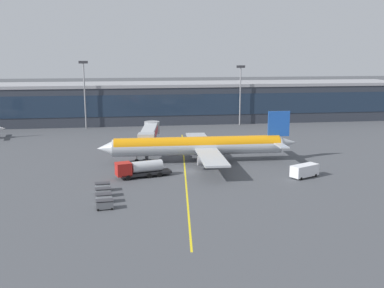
{
  "coord_description": "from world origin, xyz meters",
  "views": [
    {
      "loc": [
        -11.96,
        -88.77,
        23.85
      ],
      "look_at": [
        1.59,
        5.96,
        4.5
      ],
      "focal_mm": 42.58,
      "sensor_mm": 36.0,
      "label": 1
    }
  ],
  "objects_px": {
    "main_airliner": "(199,146)",
    "baggage_cart_3": "(103,187)",
    "lavatory_truck": "(304,170)",
    "baggage_cart_0": "(105,204)",
    "fuel_tanker": "(140,169)",
    "baggage_cart_2": "(103,192)",
    "baggage_cart_1": "(104,198)"
  },
  "relations": [
    {
      "from": "baggage_cart_3",
      "to": "baggage_cart_0",
      "type": "bearing_deg",
      "value": -85.25
    },
    {
      "from": "lavatory_truck",
      "to": "baggage_cart_1",
      "type": "relative_size",
      "value": 2.25
    },
    {
      "from": "main_airliner",
      "to": "baggage_cart_3",
      "type": "relative_size",
      "value": 15.99
    },
    {
      "from": "lavatory_truck",
      "to": "baggage_cart_3",
      "type": "xyz_separation_m",
      "value": [
        -38.23,
        -3.44,
        -0.64
      ]
    },
    {
      "from": "baggage_cart_2",
      "to": "main_airliner",
      "type": "bearing_deg",
      "value": 48.04
    },
    {
      "from": "lavatory_truck",
      "to": "baggage_cart_2",
      "type": "xyz_separation_m",
      "value": [
        -37.96,
        -6.63,
        -0.64
      ]
    },
    {
      "from": "fuel_tanker",
      "to": "baggage_cart_0",
      "type": "xyz_separation_m",
      "value": [
        -5.94,
        -17.49,
        -0.96
      ]
    },
    {
      "from": "main_airliner",
      "to": "baggage_cart_2",
      "type": "xyz_separation_m",
      "value": [
        -19.84,
        -22.07,
        -2.9
      ]
    },
    {
      "from": "baggage_cart_0",
      "to": "baggage_cart_2",
      "type": "height_order",
      "value": "same"
    },
    {
      "from": "baggage_cart_1",
      "to": "baggage_cart_3",
      "type": "bearing_deg",
      "value": 94.75
    },
    {
      "from": "main_airliner",
      "to": "baggage_cart_0",
      "type": "relative_size",
      "value": 15.99
    },
    {
      "from": "main_airliner",
      "to": "fuel_tanker",
      "type": "xyz_separation_m",
      "value": [
        -13.37,
        -10.96,
        -1.93
      ]
    },
    {
      "from": "fuel_tanker",
      "to": "baggage_cart_3",
      "type": "xyz_separation_m",
      "value": [
        -6.74,
        -7.92,
        -0.96
      ]
    },
    {
      "from": "main_airliner",
      "to": "baggage_cart_3",
      "type": "bearing_deg",
      "value": -136.81
    },
    {
      "from": "fuel_tanker",
      "to": "baggage_cart_2",
      "type": "relative_size",
      "value": 4.0
    },
    {
      "from": "main_airliner",
      "to": "baggage_cart_0",
      "type": "height_order",
      "value": "main_airliner"
    },
    {
      "from": "baggage_cart_0",
      "to": "baggage_cart_3",
      "type": "xyz_separation_m",
      "value": [
        -0.8,
        9.57,
        0.0
      ]
    },
    {
      "from": "fuel_tanker",
      "to": "baggage_cart_0",
      "type": "bearing_deg",
      "value": -108.77
    },
    {
      "from": "baggage_cart_0",
      "to": "fuel_tanker",
      "type": "bearing_deg",
      "value": 71.23
    },
    {
      "from": "main_airliner",
      "to": "baggage_cart_1",
      "type": "relative_size",
      "value": 15.99
    },
    {
      "from": "baggage_cart_0",
      "to": "baggage_cart_2",
      "type": "relative_size",
      "value": 1.0
    },
    {
      "from": "main_airliner",
      "to": "baggage_cart_3",
      "type": "height_order",
      "value": "main_airliner"
    },
    {
      "from": "fuel_tanker",
      "to": "baggage_cart_0",
      "type": "height_order",
      "value": "fuel_tanker"
    },
    {
      "from": "baggage_cart_3",
      "to": "fuel_tanker",
      "type": "bearing_deg",
      "value": 49.61
    },
    {
      "from": "baggage_cart_0",
      "to": "baggage_cart_3",
      "type": "height_order",
      "value": "same"
    },
    {
      "from": "lavatory_truck",
      "to": "baggage_cart_3",
      "type": "height_order",
      "value": "lavatory_truck"
    },
    {
      "from": "lavatory_truck",
      "to": "baggage_cart_0",
      "type": "distance_m",
      "value": 39.64
    },
    {
      "from": "main_airliner",
      "to": "baggage_cart_2",
      "type": "height_order",
      "value": "main_airliner"
    },
    {
      "from": "baggage_cart_2",
      "to": "baggage_cart_3",
      "type": "xyz_separation_m",
      "value": [
        -0.27,
        3.19,
        0.0
      ]
    },
    {
      "from": "lavatory_truck",
      "to": "baggage_cart_0",
      "type": "bearing_deg",
      "value": -160.83
    },
    {
      "from": "baggage_cart_1",
      "to": "baggage_cart_0",
      "type": "bearing_deg",
      "value": -85.25
    },
    {
      "from": "main_airliner",
      "to": "lavatory_truck",
      "type": "height_order",
      "value": "main_airliner"
    }
  ]
}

